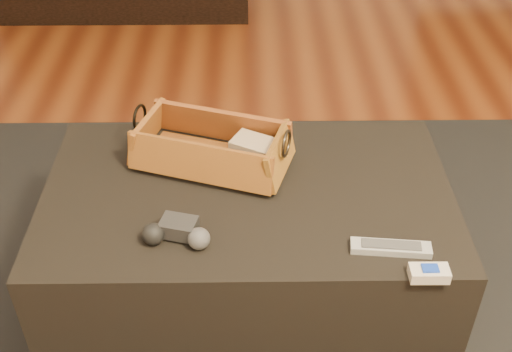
{
  "coord_description": "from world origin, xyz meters",
  "views": [
    {
      "loc": [
        -0.1,
        -0.81,
        1.42
      ],
      "look_at": [
        -0.08,
        0.38,
        0.49
      ],
      "focal_mm": 45.0,
      "sensor_mm": 36.0,
      "label": 1
    }
  ],
  "objects_px": {
    "tv_remote": "(203,157)",
    "game_controller": "(177,233)",
    "ottoman": "(248,252)",
    "wicker_basket": "(212,148)",
    "cream_gadget": "(429,273)",
    "silver_remote": "(391,248)"
  },
  "relations": [
    {
      "from": "tv_remote",
      "to": "game_controller",
      "type": "xyz_separation_m",
      "value": [
        -0.04,
        -0.28,
        0.0
      ]
    },
    {
      "from": "tv_remote",
      "to": "game_controller",
      "type": "relative_size",
      "value": 1.3
    },
    {
      "from": "ottoman",
      "to": "wicker_basket",
      "type": "bearing_deg",
      "value": 128.76
    },
    {
      "from": "ottoman",
      "to": "cream_gadget",
      "type": "xyz_separation_m",
      "value": [
        0.38,
        -0.29,
        0.22
      ]
    },
    {
      "from": "wicker_basket",
      "to": "game_controller",
      "type": "distance_m",
      "value": 0.3
    },
    {
      "from": "ottoman",
      "to": "cream_gadget",
      "type": "relative_size",
      "value": 12.14
    },
    {
      "from": "game_controller",
      "to": "silver_remote",
      "type": "height_order",
      "value": "game_controller"
    },
    {
      "from": "wicker_basket",
      "to": "game_controller",
      "type": "bearing_deg",
      "value": -102.78
    },
    {
      "from": "tv_remote",
      "to": "cream_gadget",
      "type": "height_order",
      "value": "tv_remote"
    },
    {
      "from": "tv_remote",
      "to": "wicker_basket",
      "type": "relative_size",
      "value": 0.48
    },
    {
      "from": "tv_remote",
      "to": "silver_remote",
      "type": "bearing_deg",
      "value": -24.52
    },
    {
      "from": "silver_remote",
      "to": "game_controller",
      "type": "bearing_deg",
      "value": 175.55
    },
    {
      "from": "tv_remote",
      "to": "game_controller",
      "type": "height_order",
      "value": "game_controller"
    },
    {
      "from": "tv_remote",
      "to": "wicker_basket",
      "type": "xyz_separation_m",
      "value": [
        0.02,
        0.01,
        0.02
      ]
    },
    {
      "from": "wicker_basket",
      "to": "game_controller",
      "type": "relative_size",
      "value": 2.72
    },
    {
      "from": "wicker_basket",
      "to": "game_controller",
      "type": "height_order",
      "value": "wicker_basket"
    },
    {
      "from": "wicker_basket",
      "to": "cream_gadget",
      "type": "xyz_separation_m",
      "value": [
        0.47,
        -0.4,
        -0.03
      ]
    },
    {
      "from": "game_controller",
      "to": "silver_remote",
      "type": "bearing_deg",
      "value": -4.45
    },
    {
      "from": "ottoman",
      "to": "cream_gadget",
      "type": "distance_m",
      "value": 0.53
    },
    {
      "from": "tv_remote",
      "to": "wicker_basket",
      "type": "bearing_deg",
      "value": 30.87
    },
    {
      "from": "tv_remote",
      "to": "ottoman",
      "type": "bearing_deg",
      "value": -30.52
    },
    {
      "from": "wicker_basket",
      "to": "ottoman",
      "type": "bearing_deg",
      "value": -51.24
    }
  ]
}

